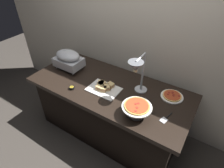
{
  "coord_description": "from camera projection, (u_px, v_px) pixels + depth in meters",
  "views": [
    {
      "loc": [
        0.96,
        -1.43,
        2.1
      ],
      "look_at": [
        0.04,
        0.0,
        0.81
      ],
      "focal_mm": 30.18,
      "sensor_mm": 36.0,
      "label": 1
    }
  ],
  "objects": [
    {
      "name": "sauce_cup_near",
      "position": [
        72.0,
        88.0,
        2.13
      ],
      "size": [
        0.06,
        0.06,
        0.03
      ],
      "color": "black",
      "rests_on": "buffet_table"
    },
    {
      "name": "back_wall",
      "position": [
        132.0,
        36.0,
        2.25
      ],
      "size": [
        4.4,
        0.04,
        2.4
      ],
      "primitive_type": "cube",
      "color": "beige",
      "rests_on": "ground_plane"
    },
    {
      "name": "serving_spatula",
      "position": [
        166.0,
        118.0,
        1.79
      ],
      "size": [
        0.08,
        0.17,
        0.01
      ],
      "color": "#B7BABF",
      "rests_on": "buffet_table"
    },
    {
      "name": "heat_lamp",
      "position": [
        137.0,
        69.0,
        1.8
      ],
      "size": [
        0.15,
        0.34,
        0.47
      ],
      "color": "#B7BABF",
      "rests_on": "buffet_table"
    },
    {
      "name": "chafing_dish",
      "position": [
        68.0,
        59.0,
        2.41
      ],
      "size": [
        0.36,
        0.24,
        0.25
      ],
      "color": "#B7BABF",
      "rests_on": "buffet_table"
    },
    {
      "name": "sandwich_platter",
      "position": [
        104.0,
        87.0,
        2.13
      ],
      "size": [
        0.36,
        0.26,
        0.06
      ],
      "color": "white",
      "rests_on": "buffet_table"
    },
    {
      "name": "pizza_plate_front",
      "position": [
        172.0,
        96.0,
        2.03
      ],
      "size": [
        0.24,
        0.24,
        0.03
      ],
      "color": "white",
      "rests_on": "buffet_table"
    },
    {
      "name": "ground_plane",
      "position": [
        110.0,
        129.0,
        2.64
      ],
      "size": [
        8.0,
        8.0,
        0.0
      ],
      "primitive_type": "plane",
      "color": "#38332D"
    },
    {
      "name": "pizza_plate_center",
      "position": [
        137.0,
        107.0,
        1.76
      ],
      "size": [
        0.29,
        0.29,
        0.13
      ],
      "color": "#595B60",
      "rests_on": "buffet_table"
    },
    {
      "name": "buffet_table",
      "position": [
        110.0,
        109.0,
        2.41
      ],
      "size": [
        1.9,
        0.84,
        0.76
      ],
      "color": "black",
      "rests_on": "ground_plane"
    }
  ]
}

